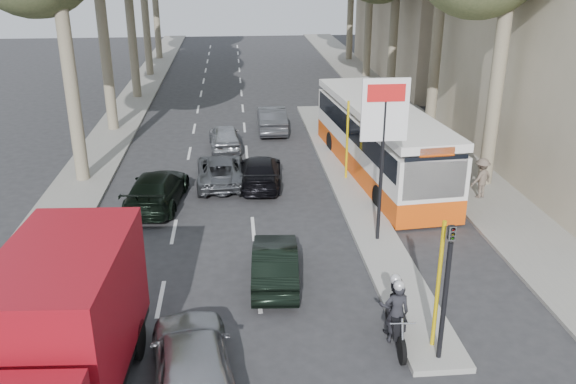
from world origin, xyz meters
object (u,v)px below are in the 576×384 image
at_px(silver_hatchback, 193,363).
at_px(red_truck, 59,336).
at_px(motorcycle, 395,311).
at_px(dark_hatchback, 275,263).
at_px(city_bus, 379,138).

relative_size(silver_hatchback, red_truck, 0.67).
height_order(silver_hatchback, motorcycle, motorcycle).
height_order(dark_hatchback, motorcycle, motorcycle).
distance_m(silver_hatchback, city_bus, 15.61).
bearing_deg(silver_hatchback, motorcycle, -169.61).
distance_m(silver_hatchback, dark_hatchback, 5.17).
distance_m(red_truck, motorcycle, 7.87).
relative_size(silver_hatchback, motorcycle, 2.07).
bearing_deg(motorcycle, silver_hatchback, -160.05).
bearing_deg(silver_hatchback, red_truck, -0.71).
height_order(silver_hatchback, dark_hatchback, silver_hatchback).
relative_size(dark_hatchback, city_bus, 0.31).
xyz_separation_m(dark_hatchback, city_bus, (5.18, 9.05, 1.04)).
relative_size(silver_hatchback, dark_hatchback, 1.17).
height_order(silver_hatchback, city_bus, city_bus).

